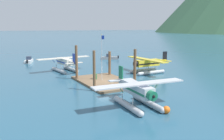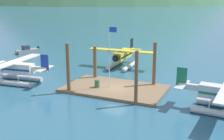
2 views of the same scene
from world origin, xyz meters
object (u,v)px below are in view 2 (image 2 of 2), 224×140
Objects in this scene: fuel_drum at (97,83)px; seaplane_cream_port_aft at (15,71)px; boat_grey_open_west at (27,51)px; flagpole at (110,50)px; seaplane_yellow_bow_left at (123,57)px.

fuel_drum is 0.08× the size of seaplane_cream_port_aft.
boat_grey_open_west is at bearing 126.83° from seaplane_cream_port_aft.
flagpole is at bearing 22.04° from fuel_drum.
seaplane_cream_port_aft is at bearing -53.17° from boat_grey_open_west.
seaplane_cream_port_aft is (-9.00, -13.00, 0.00)m from seaplane_yellow_bow_left.
flagpole is at bearing 11.09° from seaplane_cream_port_aft.
boat_grey_open_west is (-22.29, 14.08, -0.25)m from fuel_drum.
boat_grey_open_west is (-11.86, 15.83, -1.09)m from seaplane_cream_port_aft.
fuel_drum is (-1.39, -0.56, -3.90)m from flagpole.
seaplane_yellow_bow_left reaches higher than boat_grey_open_west.
boat_grey_open_west is at bearing 150.29° from flagpole.
fuel_drum is 0.19× the size of boat_grey_open_west.
fuel_drum is 10.61m from seaplane_cream_port_aft.
flagpole reaches higher than boat_grey_open_west.
fuel_drum is 11.37m from seaplane_yellow_bow_left.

